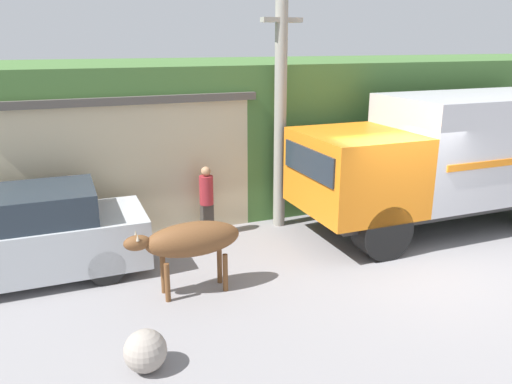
# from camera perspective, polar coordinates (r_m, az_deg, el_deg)

# --- Properties ---
(ground_plane) EXTENTS (60.00, 60.00, 0.00)m
(ground_plane) POSITION_cam_1_polar(r_m,az_deg,el_deg) (10.32, 17.43, -7.87)
(ground_plane) COLOR gray
(hillside_embankment) EXTENTS (32.00, 5.65, 3.67)m
(hillside_embankment) POSITION_cam_1_polar(r_m,az_deg,el_deg) (14.88, 3.02, 7.77)
(hillside_embankment) COLOR #426B33
(hillside_embankment) RESTS_ON ground_plane
(building_backdrop) EXTENTS (5.89, 2.70, 3.10)m
(building_backdrop) POSITION_cam_1_polar(r_m,az_deg,el_deg) (12.07, -15.58, 3.71)
(building_backdrop) COLOR #C6B793
(building_backdrop) RESTS_ON ground_plane
(cargo_truck) EXTENTS (7.25, 2.44, 3.04)m
(cargo_truck) POSITION_cam_1_polar(r_m,az_deg,el_deg) (12.28, 22.12, 3.99)
(cargo_truck) COLOR #2D2D2D
(cargo_truck) RESTS_ON ground_plane
(brown_cow) EXTENTS (1.97, 0.60, 1.28)m
(brown_cow) POSITION_cam_1_polar(r_m,az_deg,el_deg) (8.52, -7.49, -5.52)
(brown_cow) COLOR brown
(brown_cow) RESTS_ON ground_plane
(parked_suv) EXTENTS (4.31, 1.74, 1.67)m
(parked_suv) POSITION_cam_1_polar(r_m,az_deg,el_deg) (9.91, -24.93, -4.73)
(parked_suv) COLOR silver
(parked_suv) RESTS_ON ground_plane
(pedestrian_on_hill) EXTENTS (0.35, 0.35, 1.59)m
(pedestrian_on_hill) POSITION_cam_1_polar(r_m,az_deg,el_deg) (11.02, -5.67, -0.68)
(pedestrian_on_hill) COLOR #38332D
(pedestrian_on_hill) RESTS_ON ground_plane
(utility_pole) EXTENTS (0.90, 0.27, 5.24)m
(utility_pole) POSITION_cam_1_polar(r_m,az_deg,el_deg) (11.25, 2.80, 9.35)
(utility_pole) COLOR gray
(utility_pole) RESTS_ON ground_plane
(roadside_rock) EXTENTS (0.57, 0.57, 0.57)m
(roadside_rock) POSITION_cam_1_polar(r_m,az_deg,el_deg) (7.03, -12.54, -17.30)
(roadside_rock) COLOR gray
(roadside_rock) RESTS_ON ground_plane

